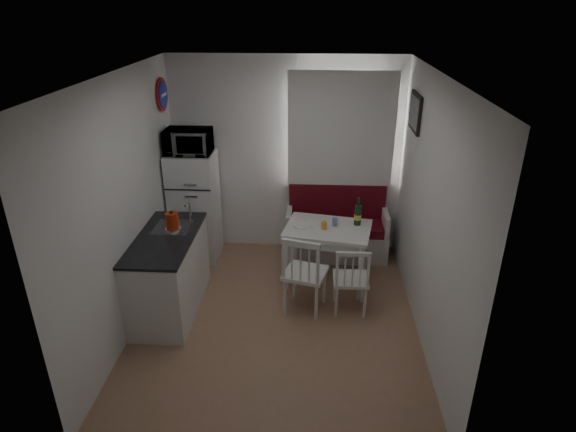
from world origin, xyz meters
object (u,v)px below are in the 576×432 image
Objects in this scene: kitchen_counter at (169,273)px; kettle at (172,221)px; chair_right at (352,274)px; fridge at (195,206)px; wine_bottle at (358,211)px; microwave at (188,142)px; dining_table at (328,234)px; bench at (336,233)px; chair_left at (305,267)px.

kettle is at bearing 72.50° from kitchen_counter.
chair_right is 0.30× the size of fridge.
kitchen_counter is at bearing -107.50° from kettle.
microwave is at bearing 168.15° from wine_bottle.
kitchen_counter is 3.87× the size of wine_bottle.
kettle is (0.03, -1.09, 0.29)m from fridge.
dining_table is at bearing 110.53° from chair_right.
kettle is (0.03, -1.04, -0.59)m from microwave.
kettle reaches higher than bench.
chair_right is (0.50, 0.01, -0.08)m from chair_left.
bench is 1.44m from chair_left.
kitchen_counter reaches higher than dining_table.
chair_left is 2.16m from microwave.
kitchen_counter is 0.91× the size of fridge.
microwave reaches higher than kitchen_counter.
kitchen_counter is 1.27m from fridge.
bench is 2.30m from kettle.
dining_table is 2.51× the size of chair_right.
dining_table is 0.44m from wine_bottle.
kettle reaches higher than chair_left.
kitchen_counter is 2.47× the size of chair_left.
microwave reaches higher than kettle.
microwave is 1.19m from kettle.
kettle is at bearing -163.66° from wine_bottle.
microwave is at bearing 91.66° from kettle.
microwave is 2.48× the size of kettle.
bench is at bearing 89.43° from chair_left.
microwave is at bearing -175.07° from bench.
microwave reaches higher than chair_left.
bench is 0.93× the size of fridge.
kettle reaches higher than dining_table.
kettle is at bearing -146.89° from bench.
chair_left reaches higher than dining_table.
kitchen_counter is 1.88m from dining_table.
microwave is (-1.73, 0.54, 0.95)m from dining_table.
kitchen_counter is at bearing 179.72° from chair_right.
wine_bottle is (2.05, 0.60, -0.10)m from kettle.
bench is 3.95× the size of wine_bottle.
chair_right is 2.02m from kettle.
microwave is (0.02, 1.19, 1.15)m from kitchen_counter.
kettle is (-1.45, 0.17, 0.43)m from chair_left.
chair_left is 1.22× the size of chair_right.
chair_right is at bearing -31.02° from microwave.
fridge is (-1.73, 0.59, 0.07)m from dining_table.
chair_left is 0.51m from chair_right.
bench is 2.52× the size of chair_left.
dining_table is 0.72m from chair_left.
chair_left is at bearing -128.05° from wine_bottle.
chair_left is 1.03m from wine_bottle.
fridge reaches higher than chair_left.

